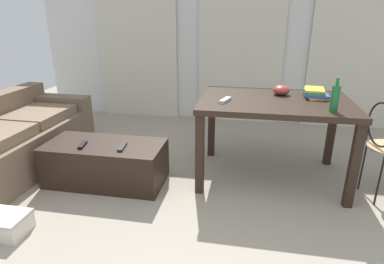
% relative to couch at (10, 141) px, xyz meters
% --- Properties ---
extents(ground_plane, '(8.12, 8.12, 0.00)m').
position_rel_couch_xyz_m(ground_plane, '(2.18, -0.00, -0.29)').
color(ground_plane, gray).
extents(wall_back, '(5.87, 0.10, 2.46)m').
position_rel_couch_xyz_m(wall_back, '(2.18, 2.09, 0.94)').
color(wall_back, silver).
rests_on(wall_back, ground).
extents(curtains, '(4.18, 0.03, 2.17)m').
position_rel_couch_xyz_m(curtains, '(2.18, 2.00, 0.79)').
color(curtains, beige).
rests_on(curtains, ground).
extents(couch, '(0.85, 1.79, 0.70)m').
position_rel_couch_xyz_m(couch, '(0.00, 0.00, 0.00)').
color(couch, brown).
rests_on(couch, ground).
extents(coffee_table, '(1.08, 0.51, 0.38)m').
position_rel_couch_xyz_m(coffee_table, '(1.07, -0.11, -0.10)').
color(coffee_table, black).
rests_on(coffee_table, ground).
extents(craft_table, '(1.33, 0.91, 0.77)m').
position_rel_couch_xyz_m(craft_table, '(2.58, 0.27, 0.38)').
color(craft_table, black).
rests_on(craft_table, ground).
extents(bottle_near, '(0.06, 0.06, 0.26)m').
position_rel_couch_xyz_m(bottle_near, '(3.00, -0.03, 0.59)').
color(bottle_near, '#195B2D').
rests_on(bottle_near, craft_table).
extents(bowl, '(0.16, 0.16, 0.09)m').
position_rel_couch_xyz_m(bowl, '(2.64, 0.47, 0.53)').
color(bowl, '#9E3833').
rests_on(bowl, craft_table).
extents(book_stack, '(0.22, 0.31, 0.08)m').
position_rel_couch_xyz_m(book_stack, '(2.93, 0.44, 0.52)').
color(book_stack, gold).
rests_on(book_stack, craft_table).
extents(tv_remote_on_table, '(0.10, 0.19, 0.02)m').
position_rel_couch_xyz_m(tv_remote_on_table, '(2.14, 0.12, 0.49)').
color(tv_remote_on_table, '#B7B7B2').
rests_on(tv_remote_on_table, craft_table).
extents(tv_remote_primary, '(0.07, 0.16, 0.02)m').
position_rel_couch_xyz_m(tv_remote_primary, '(0.91, -0.19, 0.10)').
color(tv_remote_primary, black).
rests_on(tv_remote_primary, coffee_table).
extents(tv_remote_secondary, '(0.07, 0.18, 0.02)m').
position_rel_couch_xyz_m(tv_remote_secondary, '(1.27, -0.17, 0.10)').
color(tv_remote_secondary, '#232326').
rests_on(tv_remote_secondary, coffee_table).
extents(shoebox, '(0.33, 0.25, 0.15)m').
position_rel_couch_xyz_m(shoebox, '(0.67, -0.96, -0.22)').
color(shoebox, beige).
rests_on(shoebox, ground).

